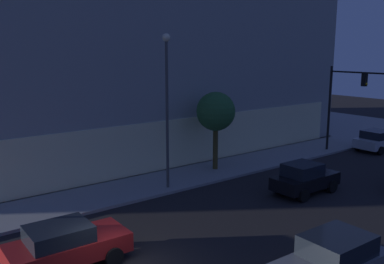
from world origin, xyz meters
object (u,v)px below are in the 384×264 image
(modern_building, at_px, (112,17))
(car_black, at_px, (305,178))
(car_grey, at_px, (332,260))
(traffic_light_far_corner, at_px, (352,92))
(sidewalk_tree, at_px, (216,112))
(street_lamp_sidewalk, at_px, (167,94))
(car_silver, at_px, (378,140))
(car_red, at_px, (66,245))

(modern_building, height_order, car_black, modern_building)
(car_grey, relative_size, car_black, 1.10)
(traffic_light_far_corner, distance_m, sidewalk_tree, 10.99)
(traffic_light_far_corner, xyz_separation_m, car_grey, (-16.29, -9.78, -3.93))
(car_black, bearing_deg, street_lamp_sidewalk, 138.14)
(street_lamp_sidewalk, relative_size, car_grey, 1.92)
(street_lamp_sidewalk, height_order, car_black, street_lamp_sidewalk)
(street_lamp_sidewalk, bearing_deg, car_silver, -6.70)
(car_red, bearing_deg, street_lamp_sidewalk, 32.34)
(traffic_light_far_corner, height_order, car_red, traffic_light_far_corner)
(traffic_light_far_corner, bearing_deg, car_red, -172.03)
(car_black, distance_m, car_silver, 13.19)
(sidewalk_tree, bearing_deg, car_black, -80.55)
(car_grey, xyz_separation_m, car_black, (6.82, 6.44, 0.01))
(sidewalk_tree, height_order, car_silver, sidewalk_tree)
(modern_building, xyz_separation_m, car_grey, (-5.56, -26.30, -9.76))
(modern_building, bearing_deg, sidewalk_tree, -89.13)
(sidewalk_tree, distance_m, car_grey, 14.35)
(car_red, bearing_deg, modern_building, 58.18)
(car_grey, bearing_deg, car_red, 135.56)
(car_grey, distance_m, car_black, 9.38)
(street_lamp_sidewalk, relative_size, car_red, 1.96)
(sidewalk_tree, xyz_separation_m, car_grey, (-5.76, -12.79, -3.05))
(modern_building, bearing_deg, traffic_light_far_corner, -56.99)
(car_black, bearing_deg, sidewalk_tree, 99.45)
(sidewalk_tree, relative_size, car_red, 1.16)
(car_silver, bearing_deg, modern_building, 129.80)
(car_red, bearing_deg, car_black, -0.50)
(car_red, distance_m, car_silver, 26.52)
(modern_building, height_order, car_grey, modern_building)
(car_silver, bearing_deg, car_red, -173.97)
(car_black, xyz_separation_m, car_silver, (12.87, 2.90, -0.02))
(car_silver, bearing_deg, traffic_light_far_corner, 172.74)
(street_lamp_sidewalk, xyz_separation_m, car_grey, (-1.15, -11.52, -4.60))
(sidewalk_tree, xyz_separation_m, car_red, (-12.45, -6.22, -3.05))
(car_grey, bearing_deg, modern_building, 78.07)
(car_black, height_order, car_silver, car_black)
(modern_building, height_order, sidewalk_tree, modern_building)
(modern_building, distance_m, car_grey, 28.60)
(traffic_light_far_corner, height_order, car_silver, traffic_light_far_corner)
(traffic_light_far_corner, xyz_separation_m, street_lamp_sidewalk, (-15.14, 1.75, 0.67))
(car_red, xyz_separation_m, car_black, (13.51, -0.12, 0.01))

